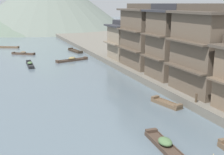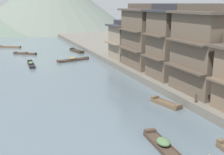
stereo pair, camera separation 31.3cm
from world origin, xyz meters
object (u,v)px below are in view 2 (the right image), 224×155
object	(u,v)px
house_waterfront_far	(130,40)
boat_midriver_drifting	(163,145)
boat_moored_nearest	(31,64)
boat_moored_second	(10,47)
boat_moored_third	(77,51)
boat_upstream_distant	(73,60)
boat_midriver_upstream	(166,104)
boat_moored_far	(25,53)
house_waterfront_narrow	(150,36)
mooring_post_dock_mid	(196,98)
house_waterfront_tall	(171,42)
house_waterfront_second	(205,50)

from	to	relation	value
house_waterfront_far	boat_midriver_drifting	bearing A→B (deg)	-109.25
boat_moored_nearest	house_waterfront_far	world-z (taller)	house_waterfront_far
boat_moored_nearest	boat_moored_second	world-z (taller)	boat_moored_nearest
boat_moored_third	boat_upstream_distant	distance (m)	9.94
boat_midriver_upstream	boat_midriver_drifting	bearing A→B (deg)	-121.79
boat_moored_far	house_waterfront_narrow	xyz separation A→B (m)	(15.64, -21.56, 4.90)
boat_moored_second	boat_midriver_drifting	xyz separation A→B (m)	(8.14, -53.14, 0.10)
boat_moored_second	mooring_post_dock_mid	world-z (taller)	mooring_post_dock_mid
boat_midriver_upstream	house_waterfront_narrow	world-z (taller)	house_waterfront_narrow
house_waterfront_tall	boat_moored_third	bearing A→B (deg)	99.43
boat_moored_third	boat_moored_far	world-z (taller)	boat_moored_far
boat_midriver_drifting	boat_upstream_distant	distance (m)	33.03
boat_moored_nearest	boat_moored_far	xyz separation A→B (m)	(-0.08, 11.30, 0.01)
boat_moored_second	house_waterfront_far	bearing A→B (deg)	-54.89
house_waterfront_narrow	house_waterfront_far	xyz separation A→B (m)	(-0.23, 6.52, -1.28)
boat_moored_nearest	boat_midriver_upstream	bearing A→B (deg)	-66.68
house_waterfront_second	house_waterfront_tall	distance (m)	6.47
boat_midriver_upstream	house_waterfront_narrow	distance (m)	15.46
boat_moored_far	house_waterfront_tall	bearing A→B (deg)	-62.47
house_waterfront_second	house_waterfront_tall	xyz separation A→B (m)	(0.07, 6.47, 0.01)
house_waterfront_far	boat_moored_far	bearing A→B (deg)	135.69
boat_moored_second	boat_midriver_upstream	world-z (taller)	boat_midriver_upstream
boat_moored_second	boat_upstream_distant	bearing A→B (deg)	-64.41
boat_moored_nearest	boat_moored_far	distance (m)	11.30
boat_midriver_drifting	boat_upstream_distant	xyz separation A→B (m)	(1.51, 32.99, -0.02)
boat_midriver_upstream	house_waterfront_second	world-z (taller)	house_waterfront_second
boat_midriver_drifting	boat_upstream_distant	bearing A→B (deg)	87.38
boat_moored_nearest	boat_moored_second	distance (m)	21.78
boat_moored_nearest	house_waterfront_narrow	size ratio (longest dim) A/B	0.63
boat_moored_far	boat_midriver_upstream	xyz separation A→B (m)	(10.40, -35.24, -0.04)
house_waterfront_second	boat_midriver_upstream	bearing A→B (deg)	-176.05
boat_moored_nearest	boat_moored_third	distance (m)	14.91
boat_upstream_distant	house_waterfront_far	world-z (taller)	house_waterfront_far
boat_moored_nearest	boat_upstream_distant	xyz separation A→B (m)	(7.14, 1.48, 0.02)
boat_moored_third	boat_midriver_drifting	xyz separation A→B (m)	(-4.46, -42.48, 0.09)
house_waterfront_second	house_waterfront_far	world-z (taller)	house_waterfront_second
boat_moored_third	house_waterfront_tall	xyz separation A→B (m)	(4.67, -28.14, 4.98)
boat_moored_far	house_waterfront_second	xyz separation A→B (m)	(14.78, -34.94, 4.91)
boat_moored_nearest	house_waterfront_narrow	xyz separation A→B (m)	(15.56, -10.26, 4.91)
boat_moored_second	boat_moored_far	world-z (taller)	boat_moored_far
boat_moored_third	mooring_post_dock_mid	world-z (taller)	mooring_post_dock_mid
boat_moored_nearest	boat_upstream_distant	world-z (taller)	boat_upstream_distant
house_waterfront_second	house_waterfront_narrow	distance (m)	13.41
house_waterfront_narrow	mooring_post_dock_mid	distance (m)	16.82
boat_moored_nearest	house_waterfront_far	distance (m)	16.19
boat_moored_second	house_waterfront_narrow	distance (m)	36.99
house_waterfront_second	boat_upstream_distant	bearing A→B (deg)	106.75
mooring_post_dock_mid	house_waterfront_far	bearing A→B (deg)	81.60
house_waterfront_far	house_waterfront_second	bearing A→B (deg)	-91.81
boat_moored_third	house_waterfront_far	xyz separation A→B (m)	(5.24, -14.71, 3.67)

